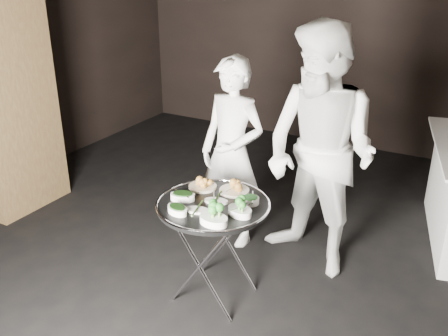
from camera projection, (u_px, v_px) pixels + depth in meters
The scene contains 16 objects.
floor at pixel (219, 295), 3.67m from camera, with size 6.00×7.00×0.05m, color black.
wall_back at pixel (365, 26), 5.90m from camera, with size 6.00×0.05×3.00m, color black.
tray_stand at pixel (214, 247), 3.47m from camera, with size 0.50×0.42×0.73m.
serving_tray at pixel (213, 205), 3.34m from camera, with size 0.77×0.77×0.04m.
potato_plate_a at pixel (203, 184), 3.54m from camera, with size 0.20×0.20×0.07m.
potato_plate_b at pixel (234, 187), 3.48m from camera, with size 0.21×0.21×0.08m.
greens_bowl at pixel (251, 199), 3.32m from camera, with size 0.12×0.12×0.07m.
asparagus_plate_a at pixel (216, 200), 3.34m from camera, with size 0.18×0.13×0.03m.
asparagus_plate_b at pixel (197, 209), 3.23m from camera, with size 0.18×0.13×0.03m.
spinach_bowl_a at pixel (183, 196), 3.37m from camera, with size 0.20×0.16×0.07m.
spinach_bowl_b at pixel (177, 209), 3.20m from camera, with size 0.18×0.15×0.06m.
broccoli_bowl_a at pixel (240, 210), 3.18m from camera, with size 0.21×0.18×0.07m.
broccoli_bowl_b at pixel (214, 218), 3.07m from camera, with size 0.21×0.16×0.08m.
serving_utensils at pixel (220, 194), 3.37m from camera, with size 0.57×0.43×0.01m.
waiter_left at pixel (232, 153), 4.06m from camera, with size 0.58×0.38×1.58m, color white.
waiter_right at pixel (320, 153), 3.64m from camera, with size 0.92×0.72×1.89m, color white.
Camera 1 is at (1.49, -2.61, 2.28)m, focal length 40.00 mm.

